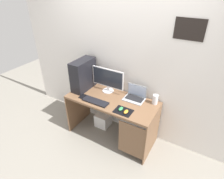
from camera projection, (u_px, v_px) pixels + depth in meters
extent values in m
plane|color=gray|center=(112.00, 135.00, 3.34)|extent=(8.00, 8.00, 0.00)
cube|color=silver|center=(124.00, 60.00, 2.94)|extent=(4.00, 0.04, 2.60)
cube|color=black|center=(190.00, 29.00, 2.24)|extent=(0.36, 0.01, 0.26)
cube|color=brown|center=(112.00, 100.00, 2.96)|extent=(1.43, 0.63, 0.03)
cube|color=brown|center=(79.00, 106.00, 3.46)|extent=(0.02, 0.63, 0.72)
cube|color=brown|center=(152.00, 134.00, 2.85)|extent=(0.02, 0.63, 0.72)
cube|color=brown|center=(131.00, 140.00, 2.69)|extent=(0.40, 0.01, 0.58)
cube|color=black|center=(83.00, 75.00, 3.12)|extent=(0.20, 0.46, 0.51)
cylinder|color=silver|center=(108.00, 91.00, 3.17)|extent=(0.19, 0.19, 0.01)
cylinder|color=silver|center=(108.00, 88.00, 3.14)|extent=(0.04, 0.04, 0.08)
cube|color=silver|center=(108.00, 78.00, 3.04)|extent=(0.57, 0.02, 0.32)
cube|color=#232833|center=(107.00, 78.00, 3.03)|extent=(0.54, 0.00, 0.29)
cube|color=#9EA3A8|center=(134.00, 99.00, 2.94)|extent=(0.32, 0.23, 0.01)
cube|color=black|center=(134.00, 98.00, 2.95)|extent=(0.28, 0.15, 0.00)
cube|color=#9EA3A8|center=(137.00, 90.00, 2.96)|extent=(0.32, 0.03, 0.21)
cube|color=#ADC1E5|center=(137.00, 90.00, 2.96)|extent=(0.29, 0.02, 0.19)
cylinder|color=silver|center=(155.00, 99.00, 2.81)|extent=(0.08, 0.08, 0.15)
cube|color=black|center=(95.00, 101.00, 2.88)|extent=(0.42, 0.14, 0.02)
cube|color=black|center=(123.00, 111.00, 2.69)|extent=(0.26, 0.20, 0.00)
ellipsoid|color=#338C4C|center=(121.00, 109.00, 2.70)|extent=(0.06, 0.10, 0.03)
ellipsoid|color=orange|center=(126.00, 112.00, 2.64)|extent=(0.06, 0.10, 0.03)
cube|color=black|center=(82.00, 96.00, 3.02)|extent=(0.07, 0.13, 0.01)
cube|color=white|center=(103.00, 120.00, 3.50)|extent=(0.25, 0.25, 0.25)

